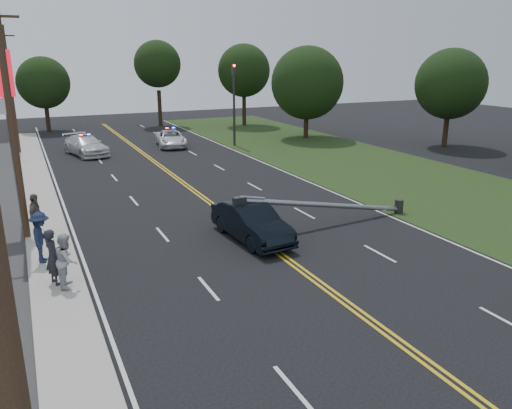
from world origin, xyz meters
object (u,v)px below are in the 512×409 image
utility_pole_mid (12,123)px  bystander_d (36,216)px  bystander_b (67,260)px  emergency_b (86,145)px  emergency_a (171,139)px  traffic_signal (234,98)px  crashed_sedan (252,222)px  utility_pole_far (11,90)px  bystander_a (53,257)px  fallen_streetlight (335,205)px  bystander_c (41,237)px

utility_pole_mid → bystander_d: 4.02m
utility_pole_mid → bystander_d: size_ratio=5.00×
bystander_b → emergency_b: bearing=6.2°
emergency_b → bystander_b: bearing=-112.4°
emergency_a → utility_pole_mid: bearing=-113.3°
traffic_signal → emergency_a: size_ratio=1.40×
traffic_signal → crashed_sedan: traffic_signal is taller
utility_pole_far → bystander_a: utility_pole_far is taller
bystander_a → bystander_d: size_ratio=1.00×
bystander_a → bystander_b: size_ratio=1.05×
emergency_a → emergency_b: 7.35m
fallen_streetlight → utility_pole_mid: bearing=163.4°
fallen_streetlight → bystander_c: size_ratio=4.71×
utility_pole_mid → bystander_c: utility_pole_mid is taller
fallen_streetlight → bystander_a: bearing=-173.0°
bystander_b → bystander_d: bearing=22.4°
utility_pole_far → bystander_c: size_ratio=5.03×
utility_pole_far → bystander_c: bearing=-88.9°
fallen_streetlight → emergency_a: (-1.17, 23.92, -0.22)m
emergency_b → fallen_streetlight: bearing=-83.7°
emergency_a → bystander_d: size_ratio=2.51×
emergency_b → bystander_a: (-4.16, -24.56, 0.33)m
utility_pole_mid → crashed_sedan: bearing=-25.7°
bystander_b → bystander_c: (-0.67, 2.64, 0.05)m
utility_pole_far → bystander_c: (0.50, -25.31, -3.97)m
utility_pole_mid → bystander_b: bearing=-78.9°
traffic_signal → utility_pole_mid: size_ratio=0.70×
emergency_a → bystander_c: bystander_c is taller
fallen_streetlight → crashed_sedan: 4.52m
utility_pole_mid → bystander_b: size_ratio=5.27×
utility_pole_mid → emergency_b: (4.92, 19.01, -4.30)m
utility_pole_mid → bystander_c: (0.50, -3.31, -3.97)m
utility_pole_mid → bystander_d: bearing=-48.9°
bystander_d → bystander_c: bearing=-158.2°
bystander_a → bystander_d: bystander_d is taller
emergency_b → bystander_d: bearing=-116.9°
utility_pole_mid → emergency_a: (12.21, 19.92, -4.39)m
bystander_a → bystander_b: 0.57m
utility_pole_mid → bystander_a: 6.87m
crashed_sedan → bystander_b: (-7.71, -1.68, 0.27)m
bystander_a → bystander_b: (0.41, -0.40, -0.05)m
crashed_sedan → bystander_b: size_ratio=2.55×
fallen_streetlight → utility_pole_mid: utility_pole_mid is taller
emergency_a → bystander_c: 26.02m
traffic_signal → crashed_sedan: 24.12m
bystander_a → utility_pole_far: bearing=-19.8°
bystander_a → utility_pole_mid: bearing=-13.6°
utility_pole_mid → emergency_a: utility_pole_mid is taller
utility_pole_far → bystander_c: utility_pole_far is taller
utility_pole_mid → utility_pole_far: (0.00, 22.00, 0.00)m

